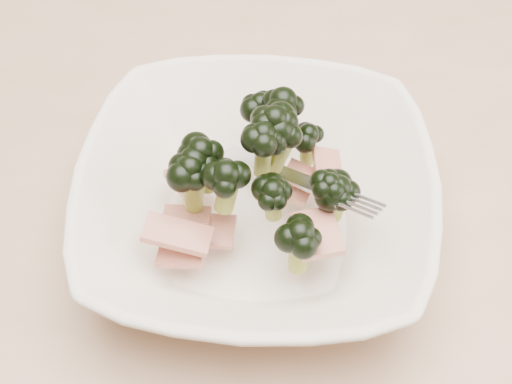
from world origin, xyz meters
TOP-DOWN VIEW (x-y plane):
  - dining_table at (0.00, 0.00)m, footprint 1.20×0.80m
  - broccoli_dish at (-0.05, -0.04)m, footprint 0.35×0.35m

SIDE VIEW (x-z plane):
  - dining_table at x=0.00m, z-range 0.28..1.03m
  - broccoli_dish at x=-0.05m, z-range 0.73..0.86m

